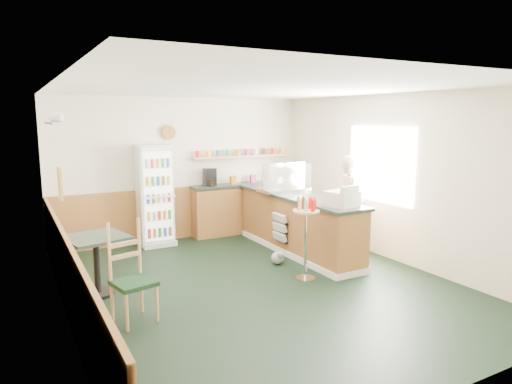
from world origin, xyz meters
TOP-DOWN VIEW (x-y plane):
  - ground at (0.00, 0.00)m, footprint 6.00×6.00m
  - room_envelope at (-0.23, 0.73)m, footprint 5.04×6.02m
  - service_counter at (1.35, 1.07)m, footprint 0.68×3.01m
  - back_counter at (1.19, 2.80)m, footprint 2.24×0.42m
  - drinks_fridge at (-0.66, 2.74)m, footprint 0.61×0.53m
  - display_case at (1.35, 1.53)m, footprint 0.89×0.46m
  - cash_register at (1.35, -0.08)m, footprint 0.46×0.48m
  - shopkeeper at (2.05, 0.53)m, footprint 0.60×0.68m
  - condiment_stand at (0.70, -0.10)m, footprint 0.38×0.38m
  - newspaper_rack at (0.99, 1.09)m, footprint 0.09×0.40m
  - cafe_table at (-2.05, 0.71)m, footprint 0.88×0.88m
  - cafe_chair at (-1.82, -0.23)m, footprint 0.52×0.52m
  - dog_doorstop at (0.70, 0.66)m, footprint 0.20×0.26m

SIDE VIEW (x-z plane):
  - ground at x=0.00m, z-range 0.00..0.00m
  - dog_doorstop at x=0.70m, z-range -0.01..0.24m
  - service_counter at x=1.35m, z-range -0.04..0.97m
  - newspaper_rack at x=0.99m, z-range 0.23..0.71m
  - back_counter at x=1.19m, z-range -0.29..1.40m
  - cafe_table at x=-2.05m, z-range 0.16..0.96m
  - cafe_chair at x=-1.82m, z-range 0.03..1.18m
  - condiment_stand at x=0.70m, z-range 0.19..1.37m
  - shopkeeper at x=2.05m, z-range 0.00..1.70m
  - drinks_fridge at x=-0.66m, z-range 0.00..1.84m
  - cash_register at x=1.35m, z-range 1.01..1.24m
  - display_case at x=1.35m, z-range 1.01..1.51m
  - room_envelope at x=-0.23m, z-range 0.16..2.88m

